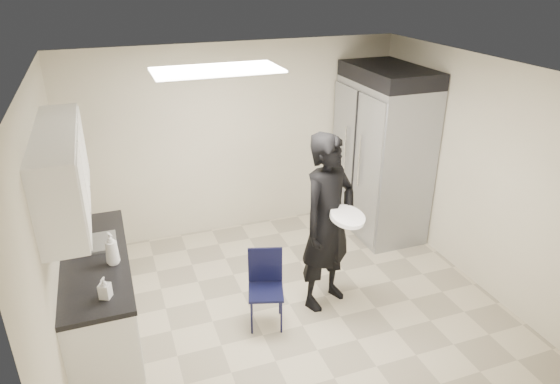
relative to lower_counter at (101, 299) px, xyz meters
name	(u,v)px	position (x,y,z in m)	size (l,w,h in m)	color
floor	(289,304)	(1.95, -0.20, -0.43)	(4.50, 4.50, 0.00)	#B2A88C
ceiling	(292,70)	(1.95, -0.20, 2.17)	(4.50, 4.50, 0.00)	silver
back_wall	(238,140)	(1.95, 1.80, 0.87)	(4.50, 4.50, 0.00)	beige
left_wall	(50,237)	(-0.30, -0.20, 0.87)	(4.00, 4.00, 0.00)	beige
right_wall	(472,171)	(4.20, -0.20, 0.87)	(4.00, 4.00, 0.00)	beige
ceiling_panel	(217,70)	(1.35, 0.20, 2.14)	(1.20, 0.60, 0.02)	white
lower_counter	(101,299)	(0.00, 0.00, 0.00)	(0.60, 1.90, 0.86)	silver
countertop	(94,260)	(0.00, 0.00, 0.46)	(0.64, 1.95, 0.05)	black
sink	(95,248)	(0.02, 0.25, 0.44)	(0.42, 0.40, 0.14)	gray
faucet	(72,239)	(-0.18, 0.25, 0.59)	(0.02, 0.02, 0.24)	silver
upper_cabinets	(62,171)	(-0.13, 0.00, 1.40)	(0.35, 1.80, 0.75)	silver
towel_dispenser	(63,152)	(-0.19, 1.15, 1.19)	(0.22, 0.30, 0.35)	black
notice_sticker_left	(54,240)	(-0.29, -0.10, 0.79)	(0.00, 0.12, 0.07)	yellow
notice_sticker_right	(55,233)	(-0.29, 0.10, 0.75)	(0.00, 0.12, 0.07)	yellow
commercial_fridge	(382,159)	(3.78, 1.07, 0.62)	(0.80, 1.35, 2.10)	gray
fridge_compressor	(389,74)	(3.78, 1.07, 1.77)	(0.80, 1.35, 0.20)	black
folding_chair	(266,292)	(1.60, -0.42, -0.03)	(0.36, 0.36, 0.80)	black
man_tuxedo	(328,223)	(2.36, -0.26, 0.56)	(0.72, 0.48, 1.97)	black
bucket_lid	(347,217)	(2.46, -0.48, 0.72)	(0.36, 0.36, 0.05)	white
soap_bottle_a	(111,248)	(0.18, -0.17, 0.64)	(0.13, 0.13, 0.32)	white
soap_bottle_b	(105,288)	(0.09, -0.70, 0.58)	(0.09, 0.09, 0.20)	#B8B5C2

